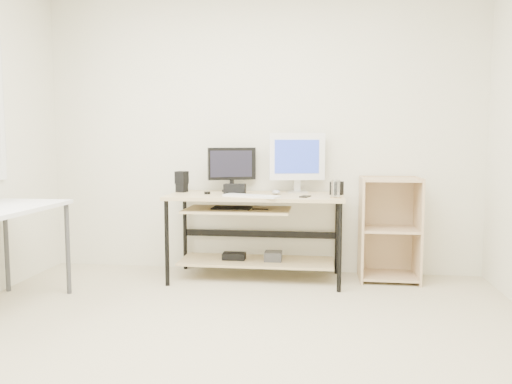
{
  "coord_description": "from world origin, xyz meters",
  "views": [
    {
      "loc": [
        0.54,
        -2.59,
        1.19
      ],
      "look_at": [
        0.05,
        1.3,
        0.81
      ],
      "focal_mm": 35.0,
      "sensor_mm": 36.0,
      "label": 1
    }
  ],
  "objects_px": {
    "shelf_unit": "(389,228)",
    "black_monitor": "(232,166)",
    "white_imac": "(297,158)",
    "desk": "(253,218)",
    "audio_controller": "(180,184)"
  },
  "relations": [
    {
      "from": "shelf_unit",
      "to": "black_monitor",
      "type": "height_order",
      "value": "black_monitor"
    },
    {
      "from": "shelf_unit",
      "to": "white_imac",
      "type": "bearing_deg",
      "value": 177.06
    },
    {
      "from": "black_monitor",
      "to": "shelf_unit",
      "type": "bearing_deg",
      "value": -24.61
    },
    {
      "from": "white_imac",
      "to": "desk",
      "type": "bearing_deg",
      "value": -163.39
    },
    {
      "from": "desk",
      "to": "black_monitor",
      "type": "xyz_separation_m",
      "value": [
        -0.22,
        0.2,
        0.44
      ]
    },
    {
      "from": "black_monitor",
      "to": "audio_controller",
      "type": "xyz_separation_m",
      "value": [
        -0.46,
        -0.08,
        -0.16
      ]
    },
    {
      "from": "shelf_unit",
      "to": "black_monitor",
      "type": "distance_m",
      "value": 1.49
    },
    {
      "from": "shelf_unit",
      "to": "white_imac",
      "type": "height_order",
      "value": "white_imac"
    },
    {
      "from": "shelf_unit",
      "to": "white_imac",
      "type": "xyz_separation_m",
      "value": [
        -0.81,
        0.04,
        0.6
      ]
    },
    {
      "from": "black_monitor",
      "to": "white_imac",
      "type": "height_order",
      "value": "white_imac"
    },
    {
      "from": "desk",
      "to": "white_imac",
      "type": "xyz_separation_m",
      "value": [
        0.37,
        0.2,
        0.52
      ]
    },
    {
      "from": "shelf_unit",
      "to": "audio_controller",
      "type": "bearing_deg",
      "value": -178.85
    },
    {
      "from": "black_monitor",
      "to": "audio_controller",
      "type": "relative_size",
      "value": 2.95
    },
    {
      "from": "desk",
      "to": "white_imac",
      "type": "bearing_deg",
      "value": 28.56
    },
    {
      "from": "desk",
      "to": "audio_controller",
      "type": "height_order",
      "value": "audio_controller"
    }
  ]
}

